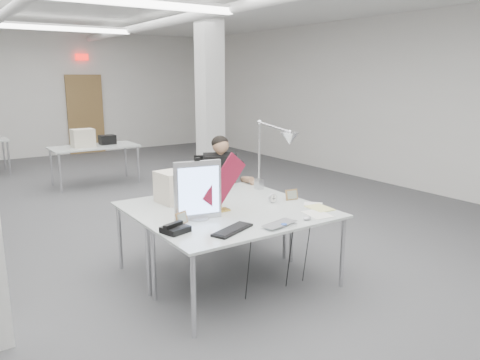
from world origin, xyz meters
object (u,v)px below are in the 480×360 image
(bankers_lamp, at_px, (221,193))
(beige_monitor, at_px, (175,187))
(seated_person, at_px, (221,170))
(desk_main, at_px, (251,221))
(laptop, at_px, (284,226))
(architect_lamp, at_px, (272,150))
(office_chair, at_px, (219,201))
(monitor, at_px, (198,190))
(desk_phone, at_px, (175,229))

(bankers_lamp, xyz_separation_m, beige_monitor, (-0.22, 0.57, -0.02))
(seated_person, distance_m, beige_monitor, 1.10)
(desk_main, relative_size, laptop, 5.01)
(desk_main, height_order, laptop, laptop)
(beige_monitor, relative_size, architect_lamp, 0.35)
(office_chair, relative_size, seated_person, 0.96)
(monitor, relative_size, laptop, 1.56)
(office_chair, height_order, desk_phone, office_chair)
(desk_main, bearing_deg, monitor, 144.28)
(office_chair, bearing_deg, monitor, -103.46)
(monitor, bearing_deg, laptop, -40.30)
(desk_phone, bearing_deg, laptop, -41.19)
(office_chair, height_order, monitor, monitor)
(office_chair, relative_size, beige_monitor, 2.68)
(monitor, distance_m, architect_lamp, 1.26)
(monitor, relative_size, beige_monitor, 1.58)
(desk_main, bearing_deg, seated_person, 68.13)
(seated_person, xyz_separation_m, bankers_lamp, (-0.71, -1.16, 0.04))
(office_chair, distance_m, bankers_lamp, 1.48)
(seated_person, bearing_deg, monitor, -104.55)
(monitor, xyz_separation_m, architect_lamp, (1.18, 0.39, 0.22))
(laptop, height_order, bankers_lamp, bankers_lamp)
(desk_phone, distance_m, beige_monitor, 1.02)
(laptop, relative_size, beige_monitor, 1.02)
(desk_main, relative_size, desk_phone, 8.52)
(office_chair, distance_m, desk_phone, 2.09)
(seated_person, height_order, laptop, seated_person)
(office_chair, bearing_deg, laptop, -80.01)
(seated_person, bearing_deg, bankers_lamp, -96.86)
(office_chair, xyz_separation_m, bankers_lamp, (-0.71, -1.21, 0.47))
(bankers_lamp, xyz_separation_m, architect_lamp, (0.86, 0.28, 0.31))
(bankers_lamp, bearing_deg, seated_person, 44.97)
(seated_person, height_order, monitor, seated_person)
(beige_monitor, bearing_deg, seated_person, 26.19)
(monitor, relative_size, architect_lamp, 0.56)
(desk_main, bearing_deg, office_chair, 68.75)
(office_chair, height_order, beige_monitor, beige_monitor)
(bankers_lamp, xyz_separation_m, desk_phone, (-0.67, -0.33, -0.16))
(beige_monitor, bearing_deg, bankers_lamp, -74.74)
(monitor, bearing_deg, desk_phone, -135.77)
(seated_person, distance_m, architect_lamp, 0.96)
(desk_main, relative_size, bankers_lamp, 4.78)
(monitor, height_order, desk_phone, monitor)
(desk_main, xyz_separation_m, monitor, (-0.41, 0.29, 0.29))
(desk_phone, bearing_deg, seated_person, 31.90)
(office_chair, relative_size, bankers_lamp, 2.51)
(monitor, bearing_deg, architect_lamp, 29.52)
(desk_phone, bearing_deg, monitor, 17.69)
(monitor, xyz_separation_m, laptop, (0.51, -0.65, -0.27))
(architect_lamp, bearing_deg, seated_person, 122.11)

